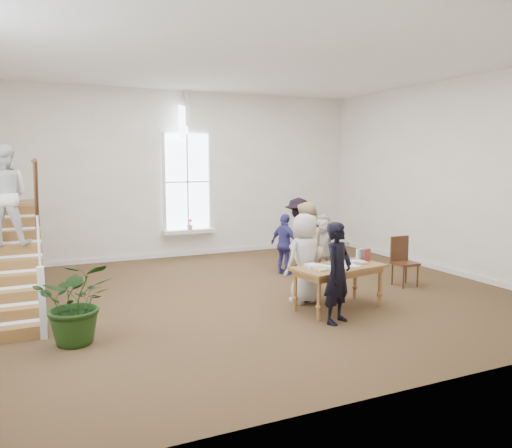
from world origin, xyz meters
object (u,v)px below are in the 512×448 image
woman_cluster_b (298,233)px  floor_plant (77,302)px  library_table (338,270)px  woman_cluster_a (285,244)px  woman_cluster_c (323,243)px  side_chair (403,258)px  person_yellow (305,248)px  elderly_woman (305,258)px  police_officer (338,273)px

woman_cluster_b → floor_plant: size_ratio=1.42×
library_table → woman_cluster_a: 2.81m
woman_cluster_b → woman_cluster_c: bearing=52.1°
woman_cluster_a → woman_cluster_b: (0.60, 0.45, 0.16)m
woman_cluster_b → library_table: bearing=10.3°
woman_cluster_c → side_chair: bearing=-17.9°
library_table → person_yellow: size_ratio=0.97×
woman_cluster_a → woman_cluster_b: woman_cluster_b is taller
woman_cluster_c → side_chair: woman_cluster_c is taller
elderly_woman → woman_cluster_a: size_ratio=1.18×
woman_cluster_b → police_officer: bearing=7.1°
elderly_woman → floor_plant: 4.09m
floor_plant → woman_cluster_a: bearing=29.0°
police_officer → floor_plant: (-3.96, 0.78, -0.22)m
woman_cluster_b → side_chair: bearing=54.5°
library_table → elderly_woman: (-0.34, 0.60, 0.14)m
elderly_woman → person_yellow: bearing=-133.7°
library_table → woman_cluster_c: (1.29, 2.58, 0.00)m
elderly_woman → side_chair: bearing=173.2°
police_officer → woman_cluster_b: woman_cluster_b is taller
woman_cluster_c → side_chair: 1.95m
police_officer → side_chair: size_ratio=1.60×
person_yellow → side_chair: size_ratio=1.76×
person_yellow → floor_plant: size_ratio=1.50×
library_table → floor_plant: bearing=168.6°
elderly_woman → woman_cluster_c: size_ratio=1.20×
woman_cluster_c → floor_plant: bearing=-112.7°
elderly_woman → side_chair: size_ratio=1.61×
elderly_woman → woman_cluster_c: bearing=-142.2°
library_table → police_officer: bearing=-133.8°
woman_cluster_c → woman_cluster_a: bearing=-148.5°
police_officer → woman_cluster_b: bearing=41.8°
person_yellow → woman_cluster_a: 1.74m
woman_cluster_a → woman_cluster_c: bearing=-122.6°
floor_plant → police_officer: bearing=-11.2°
person_yellow → floor_plant: person_yellow is taller
police_officer → woman_cluster_c: police_officer is taller
police_officer → woman_cluster_a: size_ratio=1.17×
elderly_woman → person_yellow: person_yellow is taller
police_officer → library_table: bearing=27.9°
woman_cluster_b → floor_plant: (-5.38, -3.10, -0.26)m
floor_plant → woman_cluster_b: bearing=29.9°
side_chair → woman_cluster_b: bearing=118.5°
elderly_woman → police_officer: bearing=72.7°
police_officer → woman_cluster_b: size_ratio=0.96×
person_yellow → woman_cluster_a: size_ratio=1.29×
elderly_woman → woman_cluster_c: 2.56m
side_chair → floor_plant: bearing=-172.3°
woman_cluster_c → person_yellow: bearing=-87.9°
elderly_woman → person_yellow: (0.30, 0.50, 0.08)m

